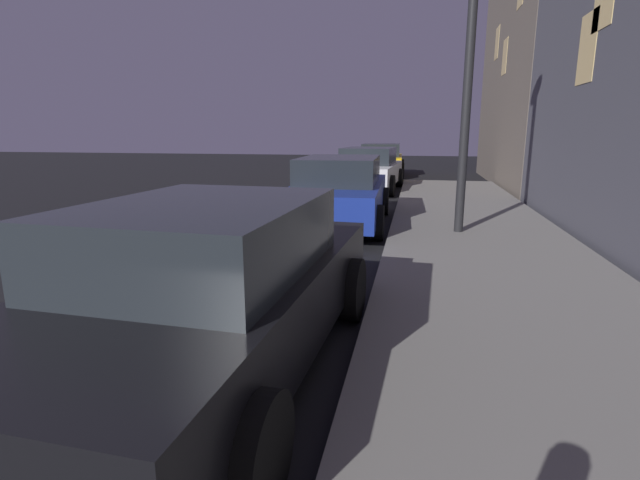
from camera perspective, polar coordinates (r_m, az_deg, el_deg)
car_black at (r=3.99m, az=-13.01°, el=-5.67°), size 2.21×4.44×1.43m
car_blue at (r=10.20m, az=2.27°, el=5.89°), size 2.13×4.54×1.43m
car_white at (r=16.32m, az=5.79°, el=8.40°), size 2.27×4.55×1.43m
car_yellow_cab at (r=22.01m, az=7.31°, el=9.52°), size 2.18×4.49×1.43m
street_lamp at (r=9.21m, az=17.72°, el=23.89°), size 0.44×0.44×5.53m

